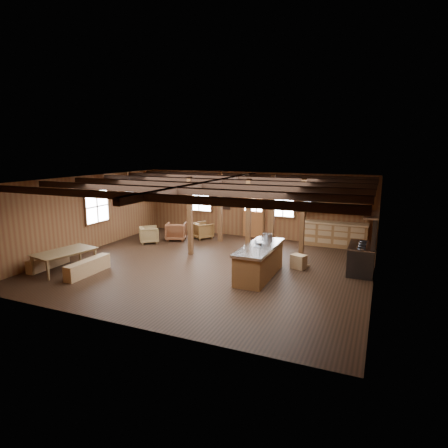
% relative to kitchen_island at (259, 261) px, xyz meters
% --- Properties ---
extents(room, '(10.04, 9.04, 2.84)m').
position_rel_kitchen_island_xyz_m(room, '(-1.82, 0.33, 0.92)').
color(room, black).
rests_on(room, ground).
extents(ceiling_joists, '(9.80, 8.82, 0.18)m').
position_rel_kitchen_island_xyz_m(ceiling_joists, '(-1.82, 0.51, 2.20)').
color(ceiling_joists, black).
rests_on(ceiling_joists, ceiling).
extents(timber_posts, '(3.95, 2.35, 2.80)m').
position_rel_kitchen_island_xyz_m(timber_posts, '(-1.30, 2.41, 0.92)').
color(timber_posts, '#452B13').
rests_on(timber_posts, floor).
extents(back_door, '(1.02, 0.08, 2.15)m').
position_rel_kitchen_island_xyz_m(back_door, '(-1.82, 4.78, 0.40)').
color(back_door, brown).
rests_on(back_door, floor).
extents(window_back_left, '(1.32, 0.06, 1.32)m').
position_rel_kitchen_island_xyz_m(window_back_left, '(-4.42, 4.79, 1.12)').
color(window_back_left, white).
rests_on(window_back_left, wall_back).
extents(window_back_right, '(1.02, 0.06, 1.32)m').
position_rel_kitchen_island_xyz_m(window_back_right, '(-0.52, 4.79, 1.12)').
color(window_back_right, white).
rests_on(window_back_right, wall_back).
extents(window_left, '(0.14, 1.24, 1.32)m').
position_rel_kitchen_island_xyz_m(window_left, '(-6.78, 0.83, 1.12)').
color(window_left, white).
rests_on(window_left, wall_back).
extents(notice_boards, '(1.08, 0.03, 0.90)m').
position_rel_kitchen_island_xyz_m(notice_boards, '(-3.32, 4.79, 1.16)').
color(notice_boards, silver).
rests_on(notice_boards, wall_back).
extents(back_counter, '(2.55, 0.60, 2.45)m').
position_rel_kitchen_island_xyz_m(back_counter, '(1.58, 4.54, 0.12)').
color(back_counter, brown).
rests_on(back_counter, floor).
extents(pendant_lamps, '(1.86, 2.36, 0.66)m').
position_rel_kitchen_island_xyz_m(pendant_lamps, '(-4.07, 1.33, 1.77)').
color(pendant_lamps, '#2C2C2E').
rests_on(pendant_lamps, ceiling).
extents(pot_rack, '(0.36, 3.00, 0.45)m').
position_rel_kitchen_island_xyz_m(pot_rack, '(1.33, 0.67, 1.78)').
color(pot_rack, '#2C2C2E').
rests_on(pot_rack, ceiling).
extents(kitchen_island, '(0.88, 2.50, 1.20)m').
position_rel_kitchen_island_xyz_m(kitchen_island, '(0.00, 0.00, 0.00)').
color(kitchen_island, brown).
rests_on(kitchen_island, floor).
extents(step_stool, '(0.60, 0.50, 0.45)m').
position_rel_kitchen_island_xyz_m(step_stool, '(0.92, 1.23, -0.25)').
color(step_stool, '#956C44').
rests_on(step_stool, floor).
extents(commercial_range, '(0.78, 1.50, 1.85)m').
position_rel_kitchen_island_xyz_m(commercial_range, '(2.83, 1.60, 0.13)').
color(commercial_range, '#2C2C2E').
rests_on(commercial_range, floor).
extents(dining_table, '(1.34, 1.97, 0.63)m').
position_rel_kitchen_island_xyz_m(dining_table, '(-5.72, -1.87, -0.16)').
color(dining_table, brown).
rests_on(dining_table, floor).
extents(bench_wall, '(0.28, 1.49, 0.41)m').
position_rel_kitchen_island_xyz_m(bench_wall, '(-6.47, -1.87, -0.27)').
color(bench_wall, '#956C44').
rests_on(bench_wall, floor).
extents(bench_aisle, '(0.31, 1.67, 0.46)m').
position_rel_kitchen_island_xyz_m(bench_aisle, '(-4.85, -1.87, -0.25)').
color(bench_aisle, '#956C44').
rests_on(bench_aisle, floor).
extents(armchair_a, '(1.02, 1.04, 0.74)m').
position_rel_kitchen_island_xyz_m(armchair_a, '(-4.60, 3.01, -0.11)').
color(armchair_a, brown).
rests_on(armchair_a, floor).
extents(armchair_b, '(1.04, 1.04, 0.69)m').
position_rel_kitchen_island_xyz_m(armchair_b, '(-3.72, 3.71, -0.13)').
color(armchair_b, brown).
rests_on(armchair_b, floor).
extents(armchair_c, '(1.02, 1.01, 0.67)m').
position_rel_kitchen_island_xyz_m(armchair_c, '(-5.39, 2.18, -0.14)').
color(armchair_c, olive).
rests_on(armchair_c, floor).
extents(counter_pot, '(0.32, 0.32, 0.19)m').
position_rel_kitchen_island_xyz_m(counter_pot, '(-0.03, 0.90, 0.56)').
color(counter_pot, silver).
rests_on(counter_pot, kitchen_island).
extents(bowl, '(0.33, 0.33, 0.07)m').
position_rel_kitchen_island_xyz_m(bowl, '(-0.10, 0.24, 0.50)').
color(bowl, silver).
rests_on(bowl, kitchen_island).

